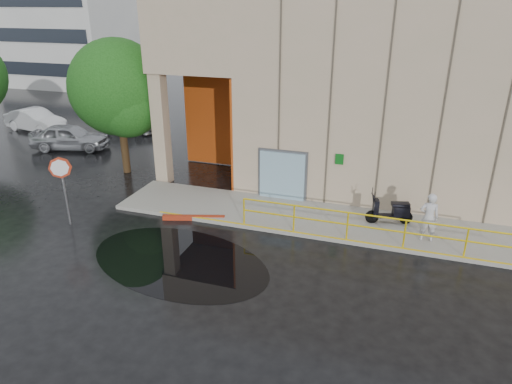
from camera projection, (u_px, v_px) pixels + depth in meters
The scene contains 14 objects.
ground at pixel (225, 273), 14.21m from camera, with size 120.00×120.00×0.00m, color black.
sidewalk at pixel (370, 227), 16.96m from camera, with size 20.00×3.00×0.15m, color gray.
building at pixel (417, 88), 20.74m from camera, with size 20.00×10.17×8.00m.
guardrail at pixel (376, 229), 15.48m from camera, with size 9.56×0.06×1.03m.
distant_building at pixel (62, 5), 43.94m from camera, with size 12.00×8.08×15.00m.
person at pixel (429, 217), 15.52m from camera, with size 0.64×0.42×1.75m, color silver.
scooter at pixel (391, 204), 16.78m from camera, with size 1.78×1.00×1.34m.
stop_sign at pixel (62, 176), 16.55m from camera, with size 0.69×0.49×2.68m.
red_curb at pixel (194, 218), 17.63m from camera, with size 2.40×0.18×0.18m, color #9E2D15.
puddle at pixel (179, 261), 14.86m from camera, with size 6.41×3.95×0.01m, color black.
car_a at pixel (70, 137), 25.86m from camera, with size 1.73×4.30×1.46m, color #A3A5AA.
car_b at pixel (36, 120), 29.60m from camera, with size 1.51×4.34×1.43m, color silver.
car_c at pixel (128, 121), 29.67m from camera, with size 1.77×4.36×1.27m, color #B3B6BA.
tree_near at pixel (120, 92), 21.03m from camera, with size 4.45×4.45×6.38m.
Camera 1 is at (4.72, -11.23, 7.80)m, focal length 32.00 mm.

